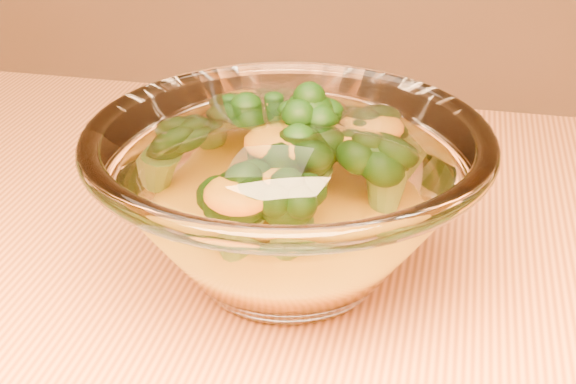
{
  "coord_description": "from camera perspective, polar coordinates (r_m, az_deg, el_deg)",
  "views": [
    {
      "loc": [
        0.16,
        -0.31,
        1.03
      ],
      "look_at": [
        0.08,
        0.1,
        0.81
      ],
      "focal_mm": 50.0,
      "sensor_mm": 36.0,
      "label": 1
    }
  ],
  "objects": [
    {
      "name": "glass_bowl",
      "position": [
        0.47,
        0.0,
        -0.55
      ],
      "size": [
        0.24,
        0.24,
        0.1
      ],
      "color": "white",
      "rests_on": "table"
    },
    {
      "name": "broccoli_heap",
      "position": [
        0.49,
        -0.07,
        2.3
      ],
      "size": [
        0.14,
        0.15,
        0.08
      ],
      "color": "black",
      "rests_on": "cheese_sauce"
    },
    {
      "name": "cheese_sauce",
      "position": [
        0.48,
        0.0,
        -2.84
      ],
      "size": [
        0.12,
        0.12,
        0.03
      ],
      "primitive_type": "ellipsoid",
      "color": "yellow",
      "rests_on": "glass_bowl"
    }
  ]
}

